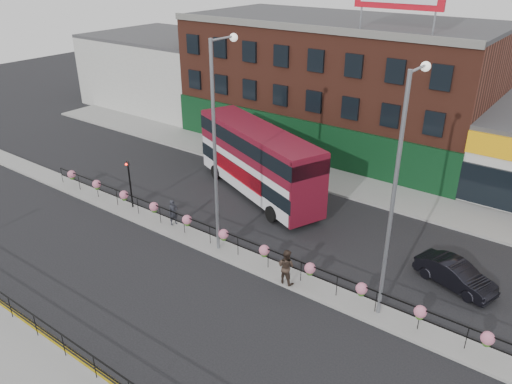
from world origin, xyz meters
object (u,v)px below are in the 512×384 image
Objects in this scene: car at (455,274)px; lamp_column_west at (218,132)px; pedestrian_a at (173,212)px; lamp_column_east at (398,179)px; double_decker_bus at (258,155)px; pedestrian_b at (286,266)px.

car is 0.38× the size of lamp_column_west.
pedestrian_a is 14.56m from lamp_column_east.
lamp_column_west is 1.02× the size of lamp_column_east.
double_decker_bus is 2.76× the size of car.
pedestrian_b is (-6.78, -4.91, 0.42)m from car.
pedestrian_b is (7.22, -7.54, -1.81)m from double_decker_bus.
car is at bearing -10.64° from double_decker_bus.
lamp_column_west reaches higher than car.
lamp_column_east is at bearing 0.90° from lamp_column_west.
lamp_column_west reaches higher than pedestrian_a.
pedestrian_b is (8.69, -0.92, 0.13)m from pedestrian_a.
lamp_column_west is (-4.78, 0.74, 5.79)m from pedestrian_b.
double_decker_bus is at bearing -46.67° from pedestrian_b.
lamp_column_west reaches higher than lamp_column_east.
pedestrian_a is 0.14× the size of lamp_column_west.
car is at bearing -144.48° from pedestrian_b.
car is (14.00, -2.63, -2.23)m from double_decker_bus.
double_decker_bus is at bearing 3.67° from pedestrian_a.
double_decker_bus is 14.42m from car.
double_decker_bus is at bearing 96.33° from car.
lamp_column_east is at bearing 169.44° from car.
car is at bearing 62.46° from lamp_column_east.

